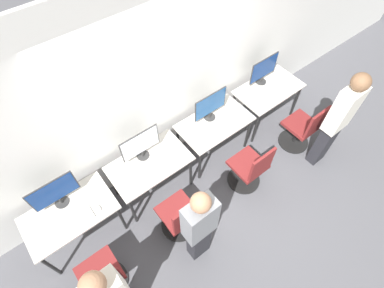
{
  "coord_description": "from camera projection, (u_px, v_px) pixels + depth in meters",
  "views": [
    {
      "loc": [
        -1.36,
        -1.63,
        3.98
      ],
      "look_at": [
        0.0,
        0.12,
        0.86
      ],
      "focal_mm": 28.0,
      "sensor_mm": 36.0,
      "label": 1
    }
  ],
  "objects": [
    {
      "name": "desk_right",
      "position": [
        214.0,
        126.0,
        4.31
      ],
      "size": [
        1.04,
        0.62,
        0.71
      ],
      "color": "#BCB7AD",
      "rests_on": "ground_plane"
    },
    {
      "name": "office_chair_left",
      "position": [
        180.0,
        217.0,
        3.76
      ],
      "size": [
        0.48,
        0.48,
        0.91
      ],
      "color": "black",
      "rests_on": "ground_plane"
    },
    {
      "name": "desk_left",
      "position": [
        150.0,
        167.0,
        3.91
      ],
      "size": [
        1.04,
        0.62,
        0.71
      ],
      "color": "#BCB7AD",
      "rests_on": "ground_plane"
    },
    {
      "name": "wall_back",
      "position": [
        161.0,
        86.0,
        3.67
      ],
      "size": [
        12.0,
        0.05,
        2.8
      ],
      "color": "silver",
      "rests_on": "ground_plane"
    },
    {
      "name": "desk_far_right",
      "position": [
        268.0,
        92.0,
        4.7
      ],
      "size": [
        1.04,
        0.62,
        0.71
      ],
      "color": "#BCB7AD",
      "rests_on": "ground_plane"
    },
    {
      "name": "office_chair_right",
      "position": [
        250.0,
        170.0,
        4.17
      ],
      "size": [
        0.48,
        0.48,
        0.91
      ],
      "color": "black",
      "rests_on": "ground_plane"
    },
    {
      "name": "person_left",
      "position": [
        199.0,
        226.0,
        3.22
      ],
      "size": [
        0.36,
        0.2,
        1.56
      ],
      "color": "#232328",
      "rests_on": "ground_plane"
    },
    {
      "name": "person_far_right",
      "position": [
        338.0,
        119.0,
        3.96
      ],
      "size": [
        0.36,
        0.23,
        1.72
      ],
      "color": "#232328",
      "rests_on": "ground_plane"
    },
    {
      "name": "keyboard_far_left",
      "position": [
        74.0,
        223.0,
        3.37
      ],
      "size": [
        0.45,
        0.16,
        0.02
      ],
      "color": "silver",
      "rests_on": "desk_far_left"
    },
    {
      "name": "mouse_far_right",
      "position": [
        291.0,
        85.0,
        4.64
      ],
      "size": [
        0.06,
        0.09,
        0.03
      ],
      "color": "silver",
      "rests_on": "desk_far_right"
    },
    {
      "name": "keyboard_right",
      "position": [
        222.0,
        128.0,
        4.16
      ],
      "size": [
        0.45,
        0.16,
        0.02
      ],
      "color": "silver",
      "rests_on": "desk_right"
    },
    {
      "name": "monitor_right",
      "position": [
        210.0,
        105.0,
        4.09
      ],
      "size": [
        0.53,
        0.17,
        0.45
      ],
      "color": "#2D2D2D",
      "rests_on": "desk_right"
    },
    {
      "name": "monitor_far_left",
      "position": [
        54.0,
        193.0,
        3.32
      ],
      "size": [
        0.53,
        0.17,
        0.45
      ],
      "color": "#2D2D2D",
      "rests_on": "desk_far_left"
    },
    {
      "name": "keyboard_left",
      "position": [
        156.0,
        171.0,
        3.76
      ],
      "size": [
        0.45,
        0.16,
        0.02
      ],
      "color": "silver",
      "rests_on": "desk_left"
    },
    {
      "name": "mouse_far_left",
      "position": [
        98.0,
        209.0,
        3.46
      ],
      "size": [
        0.06,
        0.09,
        0.03
      ],
      "color": "silver",
      "rests_on": "desk_far_left"
    },
    {
      "name": "keyboard_far_right",
      "position": [
        277.0,
        93.0,
        4.55
      ],
      "size": [
        0.45,
        0.16,
        0.02
      ],
      "color": "silver",
      "rests_on": "desk_far_right"
    },
    {
      "name": "monitor_left",
      "position": [
        140.0,
        145.0,
        3.7
      ],
      "size": [
        0.53,
        0.17,
        0.45
      ],
      "color": "#2D2D2D",
      "rests_on": "desk_left"
    },
    {
      "name": "ground_plane",
      "position": [
        197.0,
        183.0,
        4.47
      ],
      "size": [
        20.0,
        20.0,
        0.0
      ],
      "primitive_type": "plane",
      "color": "#4C4C51"
    },
    {
      "name": "office_chair_far_right",
      "position": [
        302.0,
        130.0,
        4.58
      ],
      "size": [
        0.48,
        0.48,
        0.91
      ],
      "color": "black",
      "rests_on": "ground_plane"
    },
    {
      "name": "mouse_left",
      "position": [
        175.0,
        159.0,
        3.86
      ],
      "size": [
        0.06,
        0.09,
        0.03
      ],
      "color": "silver",
      "rests_on": "desk_left"
    },
    {
      "name": "mouse_right",
      "position": [
        239.0,
        119.0,
        4.25
      ],
      "size": [
        0.06,
        0.09,
        0.03
      ],
      "color": "silver",
      "rests_on": "desk_right"
    },
    {
      "name": "monitor_far_right",
      "position": [
        264.0,
        69.0,
        4.51
      ],
      "size": [
        0.53,
        0.17,
        0.45
      ],
      "color": "#2D2D2D",
      "rests_on": "desk_far_right"
    },
    {
      "name": "office_chair_far_left",
      "position": [
        104.0,
        279.0,
        3.35
      ],
      "size": [
        0.48,
        0.48,
        0.91
      ],
      "color": "black",
      "rests_on": "ground_plane"
    },
    {
      "name": "desk_far_left",
      "position": [
        71.0,
        216.0,
        3.52
      ],
      "size": [
        1.04,
        0.62,
        0.71
      ],
      "color": "#BCB7AD",
      "rests_on": "ground_plane"
    }
  ]
}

